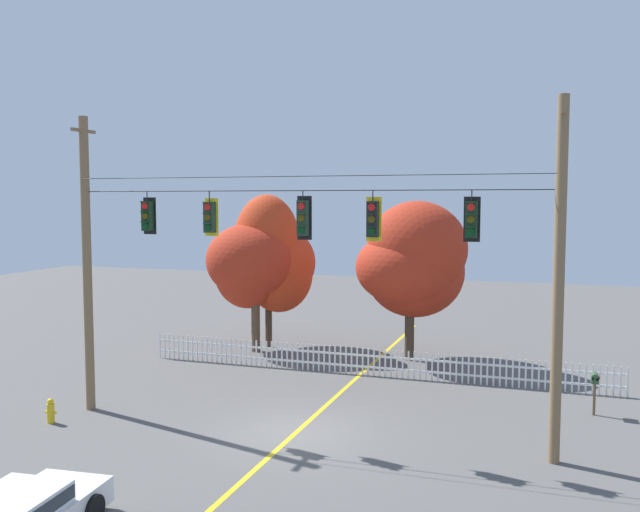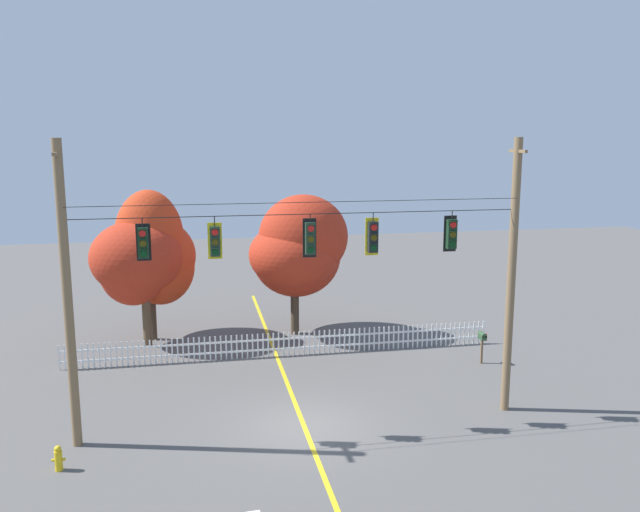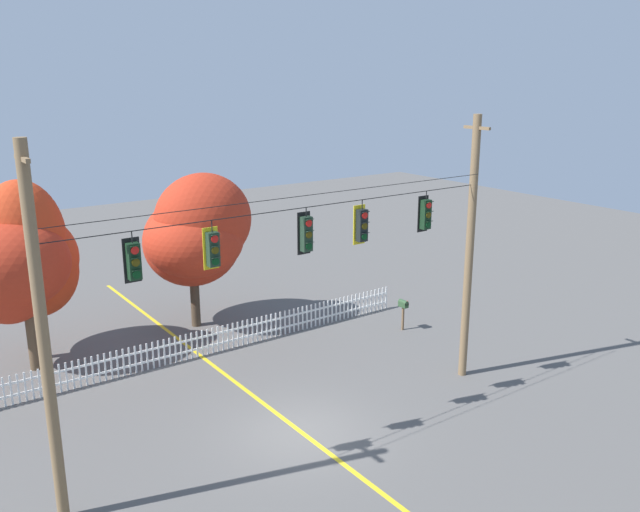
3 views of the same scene
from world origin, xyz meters
name	(u,v)px [view 1 (image 1 of 3)]	position (x,y,z in m)	size (l,w,h in m)	color
ground	(296,433)	(0.00, 0.00, 0.00)	(80.00, 80.00, 0.00)	#565451
lane_centerline_stripe	(296,433)	(0.00, 0.00, 0.00)	(0.16, 36.00, 0.01)	gold
signal_support_span	(296,270)	(0.00, 0.00, 4.75)	(14.45, 1.10, 9.34)	brown
traffic_signal_southbound_primary	(148,216)	(-4.83, 0.01, 6.25)	(0.43, 0.38, 1.31)	black
traffic_signal_eastbound_side	(210,217)	(-2.71, 0.01, 6.23)	(0.43, 0.38, 1.33)	black
traffic_signal_northbound_secondary	(303,218)	(0.22, 0.01, 6.23)	(0.43, 0.38, 1.39)	black
traffic_signal_westbound_side	(373,219)	(2.25, 0.01, 6.22)	(0.43, 0.38, 1.39)	black
traffic_signal_northbound_primary	(471,219)	(4.89, 0.01, 6.24)	(0.43, 0.38, 1.36)	black
white_picket_fence	(368,362)	(0.31, 7.03, 0.53)	(18.37, 0.06, 1.05)	white
autumn_maple_near_fence	(249,265)	(-5.91, 9.75, 3.83)	(4.05, 3.44, 5.69)	brown
autumn_maple_mid	(274,260)	(-5.10, 10.64, 4.02)	(3.70, 3.61, 6.98)	#473828
autumn_oak_far_east	(413,263)	(1.42, 9.95, 4.12)	(4.60, 4.61, 6.70)	#473828
fire_hydrant	(51,411)	(-7.35, -1.55, 0.37)	(0.38, 0.22, 0.75)	gold
roadside_mailbox	(595,381)	(8.28, 4.54, 1.10)	(0.25, 0.44, 1.35)	brown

